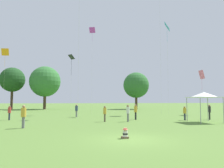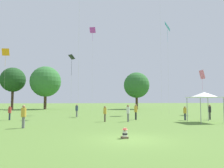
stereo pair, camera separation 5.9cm
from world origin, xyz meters
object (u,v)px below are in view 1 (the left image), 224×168
Objects in this scene: person_standing_0 at (209,110)px; person_standing_3 at (136,111)px; person_standing_6 at (23,114)px; distant_tree_1 at (136,85)px; person_standing_7 at (128,112)px; kite_4 at (167,28)px; person_standing_5 at (185,112)px; canopy_tent at (204,95)px; kite_5 at (71,60)px; distant_tree_2 at (45,82)px; distant_tree_3 at (12,80)px; kite_0 at (5,54)px; person_standing_1 at (76,109)px; kite_1 at (92,33)px; person_standing_4 at (9,111)px; person_standing_2 at (105,112)px; kite_3 at (202,75)px; seated_toddler at (125,134)px.

person_standing_0 is 0.98× the size of person_standing_3.
distant_tree_1 reaches higher than person_standing_6.
kite_4 is at bearing 51.06° from person_standing_7.
person_standing_3 reaches higher than person_standing_0.
distant_tree_1 is (2.90, 30.26, 5.04)m from person_standing_5.
canopy_tent is 0.39× the size of kite_5.
distant_tree_2 reaches higher than distant_tree_3.
person_standing_5 is 43.57m from distant_tree_3.
kite_0 is 1.11× the size of distant_tree_1.
canopy_tent is 15.56m from kite_5.
distant_tree_1 is at bearing -125.78° from person_standing_1.
person_standing_5 is 0.11× the size of kite_1.
person_standing_4 is at bearing -74.85° from distant_tree_3.
person_standing_2 is 0.16× the size of kite_0.
person_standing_4 is 29.96m from distant_tree_2.
person_standing_1 is at bearing -108.31° from person_standing_4.
kite_0 reaches higher than person_standing_2.
distant_tree_1 is (22.01, 27.05, 5.01)m from person_standing_4.
person_standing_3 is at bearing -165.40° from kite_0.
kite_1 is at bearing 37.01° from person_standing_0.
distant_tree_3 is at bearing 123.25° from kite_4.
person_standing_7 reaches higher than person_standing_0.
kite_5 is at bearing 141.43° from person_standing_7.
person_standing_0 is at bearing -55.02° from distant_tree_2.
person_standing_1 is at bearing 175.41° from kite_4.
kite_5 is (6.64, 1.07, 6.19)m from person_standing_4.
person_standing_5 is at bearing -171.56° from kite_3.
person_standing_5 is 0.15× the size of distant_tree_3.
person_standing_3 reaches higher than seated_toddler.
person_standing_1 is at bearing -9.77° from kite_5.
kite_1 is 12.43m from kite_4.
person_standing_2 is at bearing 167.71° from canopy_tent.
person_standing_6 is 22.43m from kite_1.
person_standing_2 is 0.21× the size of kite_5.
person_standing_3 is (6.61, -5.24, 0.05)m from person_standing_1.
person_standing_5 is 0.85× the size of person_standing_6.
kite_3 reaches higher than person_standing_4.
person_standing_1 reaches higher than person_standing_4.
kite_3 is 0.66× the size of distant_tree_2.
person_standing_2 is 0.15× the size of distant_tree_2.
person_standing_7 is at bearing 129.21° from person_standing_6.
kite_4 is 1.63× the size of distant_tree_1.
person_standing_0 is at bearing -163.17° from kite_1.
person_standing_2 is 2.38m from person_standing_7.
person_standing_1 is 0.21× the size of kite_5.
kite_0 is 1.01× the size of distant_tree_3.
person_standing_0 is 9.74m from person_standing_7.
person_standing_6 is 0.60× the size of canopy_tent.
distant_tree_2 is at bearing 50.04° from person_standing_3.
distant_tree_2 is at bearing 100.31° from seated_toddler.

